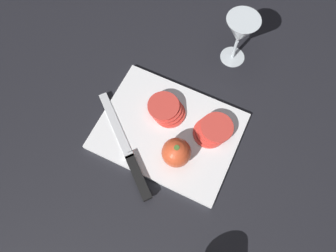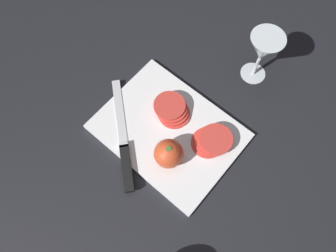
{
  "view_description": "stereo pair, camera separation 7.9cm",
  "coord_description": "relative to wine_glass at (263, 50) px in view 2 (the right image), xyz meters",
  "views": [
    {
      "loc": [
        -0.1,
        0.28,
        0.77
      ],
      "look_at": [
        0.03,
        0.0,
        0.04
      ],
      "focal_mm": 35.0,
      "sensor_mm": 36.0,
      "label": 1
    },
    {
      "loc": [
        -0.17,
        0.23,
        0.77
      ],
      "look_at": [
        0.03,
        0.0,
        0.04
      ],
      "focal_mm": 35.0,
      "sensor_mm": 36.0,
      "label": 2
    }
  ],
  "objects": [
    {
      "name": "ground_plane",
      "position": [
        0.03,
        0.28,
        -0.11
      ],
      "size": [
        3.0,
        3.0,
        0.0
      ],
      "primitive_type": "plane",
      "color": "black"
    },
    {
      "name": "cutting_board",
      "position": [
        0.06,
        0.28,
        -0.1
      ],
      "size": [
        0.34,
        0.26,
        0.01
      ],
      "color": "white",
      "rests_on": "ground_plane"
    },
    {
      "name": "wine_glass",
      "position": [
        0.0,
        0.0,
        0.0
      ],
      "size": [
        0.08,
        0.08,
        0.15
      ],
      "color": "silver",
      "rests_on": "ground_plane"
    },
    {
      "name": "whole_tomato",
      "position": [
        0.02,
        0.34,
        -0.06
      ],
      "size": [
        0.07,
        0.07,
        0.07
      ],
      "color": "#DB4C28",
      "rests_on": "cutting_board"
    },
    {
      "name": "knife",
      "position": [
        0.1,
        0.4,
        -0.09
      ],
      "size": [
        0.25,
        0.21,
        0.01
      ],
      "rotation": [
        0.0,
        0.0,
        5.59
      ],
      "color": "silver",
      "rests_on": "cutting_board"
    },
    {
      "name": "tomato_slice_stack_near",
      "position": [
        -0.04,
        0.24,
        -0.08
      ],
      "size": [
        0.09,
        0.1,
        0.03
      ],
      "color": "#D63D33",
      "rests_on": "cutting_board"
    },
    {
      "name": "tomato_slice_stack_far",
      "position": [
        0.09,
        0.24,
        -0.08
      ],
      "size": [
        0.1,
        0.08,
        0.03
      ],
      "color": "#D63D33",
      "rests_on": "cutting_board"
    }
  ]
}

